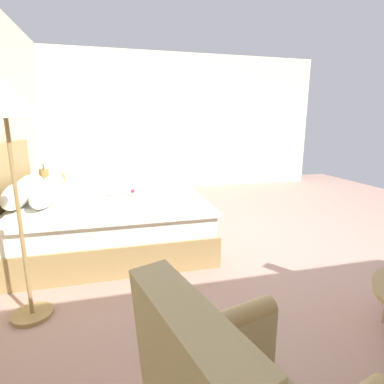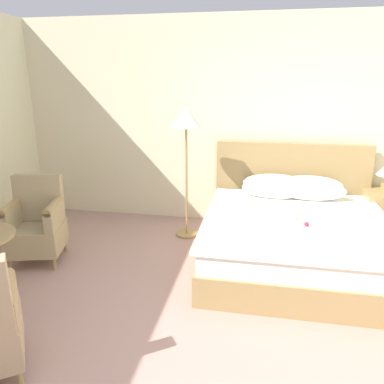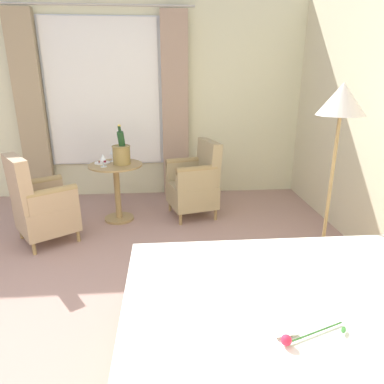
{
  "view_description": "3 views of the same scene",
  "coord_description": "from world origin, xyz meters",
  "views": [
    {
      "loc": [
        -2.97,
        1.5,
        1.36
      ],
      "look_at": [
        -0.86,
        0.95,
        0.86
      ],
      "focal_mm": 28.0,
      "sensor_mm": 36.0,
      "label": 1
    },
    {
      "loc": [
        0.07,
        -2.24,
        1.97
      ],
      "look_at": [
        -0.57,
        1.1,
        0.91
      ],
      "focal_mm": 35.0,
      "sensor_mm": 36.0,
      "label": 2
    },
    {
      "loc": [
        1.7,
        0.81,
        1.67
      ],
      "look_at": [
        -1.14,
        1.04,
        0.71
      ],
      "focal_mm": 32.0,
      "sensor_mm": 36.0,
      "label": 3
    }
  ],
  "objects": [
    {
      "name": "bed",
      "position": [
        0.46,
        1.7,
        0.32
      ],
      "size": [
        1.96,
        2.12,
        1.15
      ],
      "color": "#9C7F4E",
      "rests_on": "ground"
    },
    {
      "name": "nightstand",
      "position": [
        1.58,
        2.48,
        0.31
      ],
      "size": [
        0.5,
        0.47,
        0.62
      ],
      "color": "#9C7F4E",
      "rests_on": "ground"
    },
    {
      "name": "bedside_lamp",
      "position": [
        1.58,
        2.48,
        0.88
      ],
      "size": [
        0.27,
        0.27,
        0.37
      ],
      "color": "olive",
      "rests_on": "nightstand"
    },
    {
      "name": "floor_lamp_brass",
      "position": [
        -0.83,
        2.14,
        1.39
      ],
      "size": [
        0.36,
        0.36,
        1.63
      ],
      "color": "#9B7B49",
      "rests_on": "ground"
    },
    {
      "name": "wall_far_side",
      "position": [
        3.3,
        0.0,
        1.36
      ],
      "size": [
        0.12,
        5.64,
        2.73
      ],
      "color": "beige",
      "rests_on": "ground"
    },
    {
      "name": "ground_plane",
      "position": [
        0.0,
        0.0,
        0.0
      ],
      "size": [
        7.97,
        7.97,
        0.0
      ],
      "primitive_type": "plane",
      "color": "tan"
    }
  ]
}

